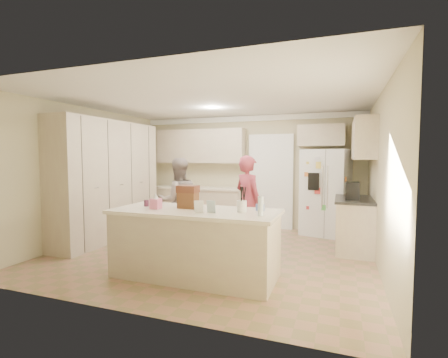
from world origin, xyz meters
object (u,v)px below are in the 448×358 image
(teen_boy, at_px, (178,201))
(teen_girl, at_px, (248,202))
(island_base, at_px, (195,245))
(utensil_crock, at_px, (242,206))
(coffee_maker, at_px, (352,191))
(tissue_box, at_px, (156,204))
(dollhouse_body, at_px, (188,200))
(refrigerator, at_px, (326,192))

(teen_boy, bearing_deg, teen_girl, 145.17)
(island_base, bearing_deg, utensil_crock, 4.40)
(island_base, distance_m, utensil_crock, 0.86)
(coffee_maker, xyz_separation_m, tissue_box, (-2.60, -2.00, -0.07))
(teen_girl, bearing_deg, dollhouse_body, 106.54)
(refrigerator, distance_m, tissue_box, 3.85)
(island_base, relative_size, teen_boy, 1.36)
(coffee_maker, height_order, utensil_crock, coffee_maker)
(dollhouse_body, bearing_deg, teen_girl, 72.78)
(tissue_box, distance_m, teen_boy, 1.60)
(island_base, bearing_deg, coffee_maker, 42.83)
(island_base, height_order, teen_girl, teen_girl)
(refrigerator, height_order, teen_girl, refrigerator)
(coffee_maker, xyz_separation_m, dollhouse_body, (-2.20, -1.80, -0.03))
(tissue_box, relative_size, teen_girl, 0.08)
(island_base, distance_m, dollhouse_body, 0.62)
(utensil_crock, distance_m, dollhouse_body, 0.80)
(utensil_crock, height_order, teen_girl, teen_girl)
(tissue_box, height_order, teen_girl, teen_girl)
(dollhouse_body, bearing_deg, island_base, -33.69)
(island_base, xyz_separation_m, teen_girl, (0.31, 1.59, 0.39))
(dollhouse_body, height_order, teen_girl, teen_girl)
(utensil_crock, xyz_separation_m, teen_girl, (-0.34, 1.54, -0.17))
(utensil_crock, relative_size, teen_girl, 0.09)
(dollhouse_body, distance_m, teen_boy, 1.59)
(island_base, bearing_deg, teen_boy, 125.37)
(refrigerator, distance_m, dollhouse_body, 3.47)
(coffee_maker, distance_m, island_base, 2.87)
(island_base, xyz_separation_m, dollhouse_body, (-0.15, 0.10, 0.60))
(teen_girl, bearing_deg, island_base, 112.67)
(utensil_crock, distance_m, teen_boy, 2.16)
(teen_boy, distance_m, teen_girl, 1.33)
(island_base, height_order, utensil_crock, utensil_crock)
(coffee_maker, relative_size, teen_girl, 0.18)
(dollhouse_body, bearing_deg, coffee_maker, 39.29)
(refrigerator, height_order, dollhouse_body, refrigerator)
(teen_boy, bearing_deg, coffee_maker, 146.92)
(tissue_box, height_order, dollhouse_body, dollhouse_body)
(teen_boy, bearing_deg, dollhouse_body, 81.10)
(refrigerator, distance_m, teen_boy, 3.08)
(utensil_crock, height_order, tissue_box, utensil_crock)
(teen_boy, bearing_deg, refrigerator, 171.19)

